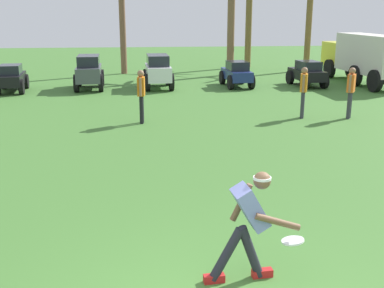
# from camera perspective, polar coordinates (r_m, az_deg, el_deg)

# --- Properties ---
(frisbee_thrower) EXTENTS (1.15, 0.47, 1.39)m
(frisbee_thrower) POSITION_cam_1_polar(r_m,az_deg,el_deg) (5.88, 6.78, -8.96)
(frisbee_thrower) COLOR #23232D
(frisbee_thrower) RESTS_ON ground_plane
(frisbee_in_flight) EXTENTS (0.38, 0.38, 0.07)m
(frisbee_in_flight) POSITION_cam_1_polar(r_m,az_deg,el_deg) (5.98, 11.85, -11.16)
(frisbee_in_flight) COLOR white
(teammate_near_sideline) EXTENTS (0.31, 0.48, 1.56)m
(teammate_near_sideline) POSITION_cam_1_polar(r_m,az_deg,el_deg) (15.13, 13.08, 6.52)
(teammate_near_sideline) COLOR #33333D
(teammate_near_sideline) RESTS_ON ground_plane
(teammate_midfield) EXTENTS (0.23, 0.50, 1.56)m
(teammate_midfield) POSITION_cam_1_polar(r_m,az_deg,el_deg) (14.11, -6.04, 6.21)
(teammate_midfield) COLOR black
(teammate_midfield) RESTS_ON ground_plane
(teammate_deep) EXTENTS (0.35, 0.45, 1.56)m
(teammate_deep) POSITION_cam_1_polar(r_m,az_deg,el_deg) (15.44, 18.31, 6.32)
(teammate_deep) COLOR #33333D
(teammate_deep) RESTS_ON ground_plane
(parked_car_slot_a) EXTENTS (1.29, 2.28, 1.10)m
(parked_car_slot_a) POSITION_cam_1_polar(r_m,az_deg,el_deg) (21.03, -20.61, 7.35)
(parked_car_slot_a) COLOR black
(parked_car_slot_a) RESTS_ON ground_plane
(parked_car_slot_b) EXTENTS (1.27, 2.39, 1.40)m
(parked_car_slot_b) POSITION_cam_1_polar(r_m,az_deg,el_deg) (20.84, -12.10, 8.43)
(parked_car_slot_b) COLOR #474C51
(parked_car_slot_b) RESTS_ON ground_plane
(parked_car_slot_c) EXTENTS (1.25, 2.39, 1.40)m
(parked_car_slot_c) POSITION_cam_1_polar(r_m,az_deg,el_deg) (20.70, -4.06, 8.68)
(parked_car_slot_c) COLOR silver
(parked_car_slot_c) RESTS_ON ground_plane
(parked_car_slot_d) EXTENTS (1.22, 2.25, 1.10)m
(parked_car_slot_d) POSITION_cam_1_polar(r_m,az_deg,el_deg) (21.15, 5.32, 8.32)
(parked_car_slot_d) COLOR navy
(parked_car_slot_d) RESTS_ON ground_plane
(parked_car_slot_e) EXTENTS (1.29, 2.28, 1.10)m
(parked_car_slot_e) POSITION_cam_1_polar(r_m,az_deg,el_deg) (21.75, 13.50, 8.16)
(parked_car_slot_e) COLOR black
(parked_car_slot_e) RESTS_ON ground_plane
(box_truck) EXTENTS (1.69, 5.96, 2.20)m
(box_truck) POSITION_cam_1_polar(r_m,az_deg,el_deg) (23.12, 19.56, 9.79)
(box_truck) COLOR yellow
(box_truck) RESTS_ON ground_plane
(palm_tree_left_of_centre) EXTENTS (3.22, 3.33, 5.30)m
(palm_tree_left_of_centre) POSITION_cam_1_polar(r_m,az_deg,el_deg) (24.91, 4.64, 15.22)
(palm_tree_left_of_centre) COLOR brown
(palm_tree_left_of_centre) RESTS_ON ground_plane
(palm_tree_right_of_centre) EXTENTS (3.78, 2.83, 5.23)m
(palm_tree_right_of_centre) POSITION_cam_1_polar(r_m,az_deg,el_deg) (28.61, 6.78, 15.27)
(palm_tree_right_of_centre) COLOR brown
(palm_tree_right_of_centre) RESTS_ON ground_plane
(palm_tree_far_right) EXTENTS (2.96, 3.61, 5.03)m
(palm_tree_far_right) POSITION_cam_1_polar(r_m,az_deg,el_deg) (27.41, 13.76, 14.75)
(palm_tree_far_right) COLOR brown
(palm_tree_far_right) RESTS_ON ground_plane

